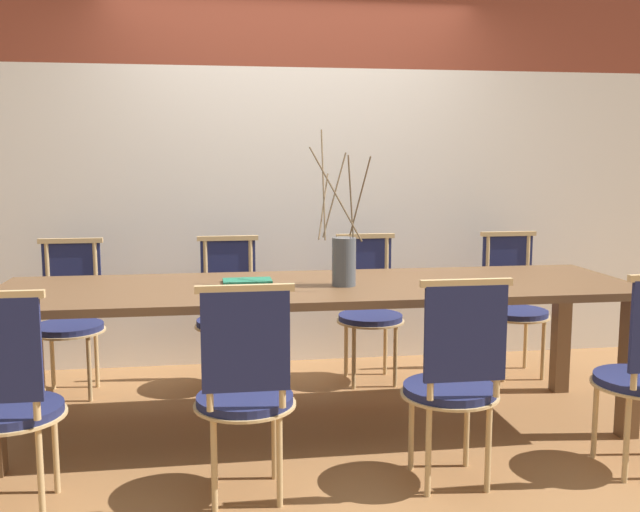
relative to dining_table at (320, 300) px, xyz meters
The scene contains 12 objects.
ground_plane 0.70m from the dining_table, ahead, with size 16.00×16.00×0.00m, color olive.
wall_rear 1.60m from the dining_table, 90.00° to the left, with size 12.00×0.06×3.20m.
dining_table is the anchor object (origin of this frame).
chair_near_leftend 1.59m from the dining_table, 150.20° to the right, with size 0.43×0.43×0.94m.
chair_near_left 0.92m from the dining_table, 118.67° to the right, with size 0.43×0.43×0.94m.
chair_near_center 0.94m from the dining_table, 59.01° to the right, with size 0.43×0.43×0.94m.
chair_far_leftend 1.64m from the dining_table, 151.24° to the left, with size 0.43×0.43×0.94m.
chair_far_left 0.93m from the dining_table, 120.54° to the left, with size 0.43×0.43×0.94m.
chair_far_center 0.92m from the dining_table, 61.00° to the left, with size 0.43×0.43×0.94m.
chair_far_right 1.64m from the dining_table, 28.87° to the left, with size 0.43×0.43×0.94m.
vase_centerpiece 0.26m from the dining_table, 25.78° to the right, with size 0.32×0.34×0.80m.
book_stack 0.40m from the dining_table, 164.79° to the left, with size 0.26×0.16×0.02m.
Camera 1 is at (-0.54, -3.64, 1.43)m, focal length 40.00 mm.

